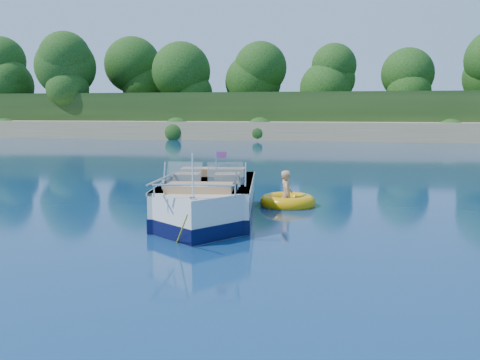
{
  "coord_description": "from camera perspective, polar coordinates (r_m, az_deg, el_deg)",
  "views": [
    {
      "loc": [
        1.16,
        -8.3,
        2.45
      ],
      "look_at": [
        -1.25,
        3.71,
        0.85
      ],
      "focal_mm": 40.0,
      "sensor_mm": 36.0,
      "label": 1
    }
  ],
  "objects": [
    {
      "name": "ground",
      "position": [
        8.73,
        3.3,
        -8.87
      ],
      "size": [
        160.0,
        160.0,
        0.0
      ],
      "primitive_type": "plane",
      "color": "#091A42",
      "rests_on": "ground"
    },
    {
      "name": "shoreline",
      "position": [
        72.1,
        10.51,
        6.16
      ],
      "size": [
        170.0,
        59.0,
        6.0
      ],
      "color": "#8C7651",
      "rests_on": "ground"
    },
    {
      "name": "motorboat",
      "position": [
        12.03,
        -3.57,
        -2.53
      ],
      "size": [
        2.58,
        5.71,
        1.91
      ],
      "rotation": [
        0.0,
        0.0,
        0.15
      ],
      "color": "silver",
      "rests_on": "ground"
    },
    {
      "name": "treeline",
      "position": [
        49.43,
        10.24,
        10.93
      ],
      "size": [
        150.0,
        7.12,
        8.19
      ],
      "color": "#311E10",
      "rests_on": "ground"
    },
    {
      "name": "tow_tube",
      "position": [
        13.88,
        5.11,
        -2.34
      ],
      "size": [
        1.72,
        1.72,
        0.38
      ],
      "rotation": [
        0.0,
        0.0,
        0.21
      ],
      "color": "#E49D06",
      "rests_on": "ground"
    },
    {
      "name": "boy",
      "position": [
        13.94,
        4.96,
        -2.7
      ],
      "size": [
        0.46,
        0.76,
        1.39
      ],
      "primitive_type": "imported",
      "rotation": [
        0.0,
        -0.17,
        1.79
      ],
      "color": "tan",
      "rests_on": "ground"
    }
  ]
}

